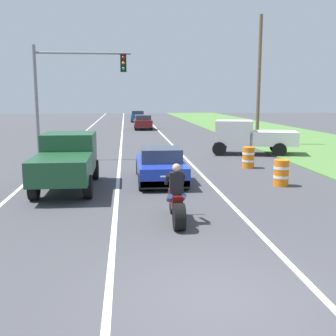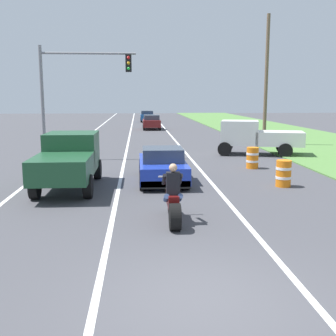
{
  "view_description": "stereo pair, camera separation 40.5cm",
  "coord_description": "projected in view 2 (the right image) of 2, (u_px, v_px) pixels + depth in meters",
  "views": [
    {
      "loc": [
        -1.46,
        -6.39,
        3.34
      ],
      "look_at": [
        -0.08,
        7.22,
        1.0
      ],
      "focal_mm": 44.52,
      "sensor_mm": 36.0,
      "label": 1
    },
    {
      "loc": [
        -1.06,
        -6.43,
        3.34
      ],
      "look_at": [
        -0.08,
        7.22,
        1.0
      ],
      "focal_mm": 44.52,
      "sensor_mm": 36.0,
      "label": 2
    }
  ],
  "objects": [
    {
      "name": "lane_stripe_centre_dashed",
      "position": [
        127.0,
        150.0,
        26.49
      ],
      "size": [
        0.14,
        120.0,
        0.01
      ],
      "primitive_type": "cube",
      "color": "white",
      "rests_on": "ground"
    },
    {
      "name": "construction_barrel_mid",
      "position": [
        252.0,
        158.0,
        19.63
      ],
      "size": [
        0.58,
        0.58,
        1.0
      ],
      "color": "orange",
      "rests_on": "ground"
    },
    {
      "name": "sports_car_blue",
      "position": [
        162.0,
        166.0,
        16.57
      ],
      "size": [
        1.84,
        4.3,
        1.37
      ],
      "color": "#1E38B2",
      "rests_on": "ground"
    },
    {
      "name": "construction_barrel_nearest",
      "position": [
        284.0,
        173.0,
        15.64
      ],
      "size": [
        0.58,
        0.58,
        1.0
      ],
      "color": "orange",
      "rests_on": "ground"
    },
    {
      "name": "pickup_truck_left_lane_dark_green",
      "position": [
        69.0,
        159.0,
        15.27
      ],
      "size": [
        2.02,
        4.8,
        1.98
      ],
      "color": "#1E4C2D",
      "rests_on": "ground"
    },
    {
      "name": "pickup_truck_right_shoulder_white",
      "position": [
        256.0,
        136.0,
        24.17
      ],
      "size": [
        5.14,
        3.14,
        1.98
      ],
      "color": "silver",
      "rests_on": "ground"
    },
    {
      "name": "distant_car_further_ahead",
      "position": [
        147.0,
        116.0,
        56.32
      ],
      "size": [
        1.8,
        4.0,
        1.5
      ],
      "color": "#194C8C",
      "rests_on": "ground"
    },
    {
      "name": "lane_stripe_left_solid",
      "position": [
        69.0,
        150.0,
        26.24
      ],
      "size": [
        0.14,
        120.0,
        0.01
      ],
      "primitive_type": "cube",
      "color": "white",
      "rests_on": "ground"
    },
    {
      "name": "distant_car_far_ahead",
      "position": [
        151.0,
        122.0,
        43.17
      ],
      "size": [
        1.8,
        4.0,
        1.5
      ],
      "color": "maroon",
      "rests_on": "ground"
    },
    {
      "name": "motorcycle_with_rider",
      "position": [
        173.0,
        202.0,
        11.06
      ],
      "size": [
        0.7,
        2.21,
        1.62
      ],
      "color": "black",
      "rests_on": "ground"
    },
    {
      "name": "grass_verge_right",
      "position": [
        335.0,
        148.0,
        27.46
      ],
      "size": [
        10.0,
        120.0,
        0.06
      ],
      "primitive_type": "cube",
      "color": "#517F3D",
      "rests_on": "ground"
    },
    {
      "name": "utility_pole_roadside",
      "position": [
        266.0,
        81.0,
        28.47
      ],
      "size": [
        0.24,
        0.24,
        8.82
      ],
      "primitive_type": "cylinder",
      "color": "brown",
      "rests_on": "ground"
    },
    {
      "name": "traffic_light_mast_near",
      "position": [
        72.0,
        84.0,
        22.07
      ],
      "size": [
        5.09,
        0.34,
        6.0
      ],
      "color": "gray",
      "rests_on": "ground"
    },
    {
      "name": "lane_stripe_right_solid",
      "position": [
        183.0,
        149.0,
        26.75
      ],
      "size": [
        0.14,
        120.0,
        0.01
      ],
      "primitive_type": "cube",
      "color": "white",
      "rests_on": "ground"
    },
    {
      "name": "ground_plane",
      "position": [
        203.0,
        299.0,
        6.96
      ],
      "size": [
        160.0,
        160.0,
        0.0
      ],
      "primitive_type": "plane",
      "color": "#424247"
    }
  ]
}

